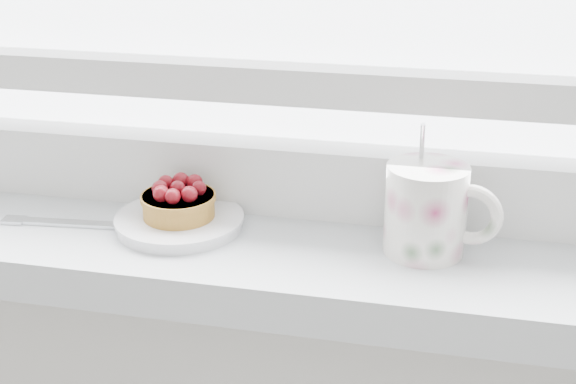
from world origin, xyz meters
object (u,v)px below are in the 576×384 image
(fork, at_px, (107,225))
(floral_mug, at_px, (429,208))
(raspberry_tart, at_px, (178,201))
(saucer, at_px, (180,222))

(fork, bearing_deg, floral_mug, 2.67)
(raspberry_tart, xyz_separation_m, floral_mug, (0.23, -0.00, 0.01))
(saucer, distance_m, fork, 0.07)
(saucer, xyz_separation_m, floral_mug, (0.23, -0.00, 0.04))
(saucer, relative_size, fork, 0.58)
(saucer, xyz_separation_m, raspberry_tart, (-0.00, 0.00, 0.02))
(saucer, xyz_separation_m, fork, (-0.07, -0.01, -0.00))
(floral_mug, height_order, fork, floral_mug)
(fork, bearing_deg, raspberry_tart, 11.90)
(floral_mug, relative_size, fork, 0.55)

